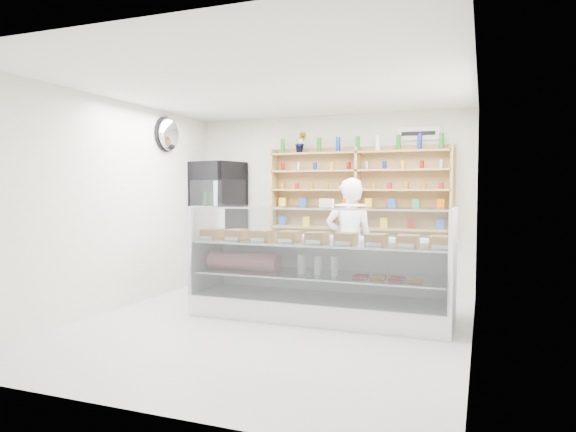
% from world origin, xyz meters
% --- Properties ---
extents(room, '(5.00, 5.00, 5.00)m').
position_xyz_m(room, '(0.00, 0.00, 1.40)').
color(room, '#B3B3B8').
rests_on(room, ground).
extents(display_counter, '(3.21, 0.96, 1.40)m').
position_xyz_m(display_counter, '(0.44, 0.56, 0.38)').
color(display_counter, white).
rests_on(display_counter, floor).
extents(shop_worker, '(0.75, 0.61, 1.77)m').
position_xyz_m(shop_worker, '(0.62, 1.38, 0.88)').
color(shop_worker, white).
rests_on(shop_worker, floor).
extents(drinks_cooler, '(0.86, 0.84, 2.07)m').
position_xyz_m(drinks_cooler, '(-1.85, 2.13, 1.04)').
color(drinks_cooler, black).
rests_on(drinks_cooler, floor).
extents(wall_shelving, '(2.84, 0.28, 1.33)m').
position_xyz_m(wall_shelving, '(0.50, 2.34, 1.59)').
color(wall_shelving, tan).
rests_on(wall_shelving, back_wall).
extents(potted_plant, '(0.23, 0.21, 0.33)m').
position_xyz_m(potted_plant, '(-0.44, 2.34, 2.36)').
color(potted_plant, '#1E6626').
rests_on(potted_plant, wall_shelving).
extents(security_mirror, '(0.15, 0.50, 0.50)m').
position_xyz_m(security_mirror, '(-2.17, 1.20, 2.45)').
color(security_mirror, silver).
rests_on(security_mirror, left_wall).
extents(wall_sign, '(0.62, 0.03, 0.20)m').
position_xyz_m(wall_sign, '(1.40, 2.47, 2.45)').
color(wall_sign, white).
rests_on(wall_sign, back_wall).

